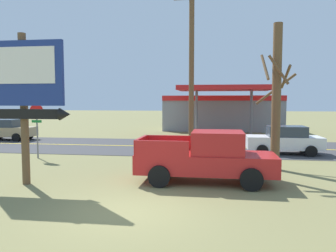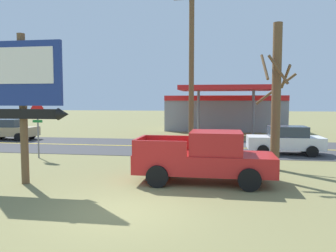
{
  "view_description": "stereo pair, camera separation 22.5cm",
  "coord_description": "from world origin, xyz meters",
  "px_view_note": "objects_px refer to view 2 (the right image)",
  "views": [
    {
      "loc": [
        2.38,
        -8.81,
        3.12
      ],
      "look_at": [
        0.0,
        8.0,
        1.8
      ],
      "focal_mm": 35.29,
      "sensor_mm": 36.0,
      "label": 1
    },
    {
      "loc": [
        2.61,
        -8.77,
        3.12
      ],
      "look_at": [
        0.0,
        8.0,
        1.8
      ],
      "focal_mm": 35.29,
      "sensor_mm": 36.0,
      "label": 2
    }
  ],
  "objects_px": {
    "bare_tree": "(276,96)",
    "gas_station": "(224,112)",
    "car_tan_near_lane": "(10,129)",
    "pickup_red_parked_on_lawn": "(206,157)",
    "stop_sign": "(38,121)",
    "car_white_far_lane": "(285,140)",
    "motel_sign": "(22,85)",
    "utility_pole": "(191,62)"
  },
  "relations": [
    {
      "from": "bare_tree",
      "to": "gas_station",
      "type": "distance_m",
      "value": 20.21
    },
    {
      "from": "gas_station",
      "to": "car_tan_near_lane",
      "type": "bearing_deg",
      "value": -145.68
    },
    {
      "from": "pickup_red_parked_on_lawn",
      "to": "car_tan_near_lane",
      "type": "xyz_separation_m",
      "value": [
        -15.92,
        11.34,
        -0.13
      ]
    },
    {
      "from": "stop_sign",
      "to": "car_white_far_lane",
      "type": "height_order",
      "value": "stop_sign"
    },
    {
      "from": "motel_sign",
      "to": "pickup_red_parked_on_lawn",
      "type": "xyz_separation_m",
      "value": [
        6.62,
        1.34,
        -2.7
      ]
    },
    {
      "from": "stop_sign",
      "to": "pickup_red_parked_on_lawn",
      "type": "distance_m",
      "value": 10.08
    },
    {
      "from": "pickup_red_parked_on_lawn",
      "to": "bare_tree",
      "type": "bearing_deg",
      "value": 43.62
    },
    {
      "from": "motel_sign",
      "to": "stop_sign",
      "type": "relative_size",
      "value": 1.88
    },
    {
      "from": "car_tan_near_lane",
      "to": "car_white_far_lane",
      "type": "bearing_deg",
      "value": -11.2
    },
    {
      "from": "pickup_red_parked_on_lawn",
      "to": "car_white_far_lane",
      "type": "height_order",
      "value": "pickup_red_parked_on_lawn"
    },
    {
      "from": "bare_tree",
      "to": "car_white_far_lane",
      "type": "bearing_deg",
      "value": 73.87
    },
    {
      "from": "utility_pole",
      "to": "car_white_far_lane",
      "type": "relative_size",
      "value": 2.25
    },
    {
      "from": "stop_sign",
      "to": "motel_sign",
      "type": "bearing_deg",
      "value": -64.37
    },
    {
      "from": "motel_sign",
      "to": "pickup_red_parked_on_lawn",
      "type": "relative_size",
      "value": 1.07
    },
    {
      "from": "car_tan_near_lane",
      "to": "car_white_far_lane",
      "type": "height_order",
      "value": "same"
    },
    {
      "from": "motel_sign",
      "to": "gas_station",
      "type": "relative_size",
      "value": 0.46
    },
    {
      "from": "car_white_far_lane",
      "to": "motel_sign",
      "type": "bearing_deg",
      "value": -141.5
    },
    {
      "from": "motel_sign",
      "to": "car_tan_near_lane",
      "type": "distance_m",
      "value": 15.97
    },
    {
      "from": "pickup_red_parked_on_lawn",
      "to": "car_white_far_lane",
      "type": "xyz_separation_m",
      "value": [
        4.28,
        7.34,
        -0.13
      ]
    },
    {
      "from": "motel_sign",
      "to": "car_white_far_lane",
      "type": "distance_m",
      "value": 14.21
    },
    {
      "from": "bare_tree",
      "to": "car_white_far_lane",
      "type": "distance_m",
      "value": 5.31
    },
    {
      "from": "utility_pole",
      "to": "gas_station",
      "type": "distance_m",
      "value": 19.03
    },
    {
      "from": "bare_tree",
      "to": "car_white_far_lane",
      "type": "height_order",
      "value": "bare_tree"
    },
    {
      "from": "car_tan_near_lane",
      "to": "stop_sign",
      "type": "bearing_deg",
      "value": -47.42
    },
    {
      "from": "gas_station",
      "to": "motel_sign",
      "type": "bearing_deg",
      "value": -107.53
    },
    {
      "from": "gas_station",
      "to": "pickup_red_parked_on_lawn",
      "type": "height_order",
      "value": "gas_station"
    },
    {
      "from": "pickup_red_parked_on_lawn",
      "to": "car_tan_near_lane",
      "type": "height_order",
      "value": "pickup_red_parked_on_lawn"
    },
    {
      "from": "gas_station",
      "to": "stop_sign",
      "type": "bearing_deg",
      "value": -118.4
    },
    {
      "from": "motel_sign",
      "to": "utility_pole",
      "type": "distance_m",
      "value": 8.1
    },
    {
      "from": "motel_sign",
      "to": "gas_station",
      "type": "height_order",
      "value": "motel_sign"
    },
    {
      "from": "stop_sign",
      "to": "bare_tree",
      "type": "relative_size",
      "value": 0.45
    },
    {
      "from": "utility_pole",
      "to": "bare_tree",
      "type": "height_order",
      "value": "utility_pole"
    },
    {
      "from": "motel_sign",
      "to": "pickup_red_parked_on_lawn",
      "type": "bearing_deg",
      "value": 11.41
    },
    {
      "from": "utility_pole",
      "to": "gas_station",
      "type": "relative_size",
      "value": 0.79
    },
    {
      "from": "car_tan_near_lane",
      "to": "pickup_red_parked_on_lawn",
      "type": "bearing_deg",
      "value": -35.45
    },
    {
      "from": "utility_pole",
      "to": "pickup_red_parked_on_lawn",
      "type": "xyz_separation_m",
      "value": [
        0.91,
        -4.24,
        -4.09
      ]
    },
    {
      "from": "car_tan_near_lane",
      "to": "car_white_far_lane",
      "type": "distance_m",
      "value": 20.59
    },
    {
      "from": "gas_station",
      "to": "car_tan_near_lane",
      "type": "relative_size",
      "value": 2.86
    },
    {
      "from": "utility_pole",
      "to": "pickup_red_parked_on_lawn",
      "type": "distance_m",
      "value": 5.96
    },
    {
      "from": "stop_sign",
      "to": "utility_pole",
      "type": "height_order",
      "value": "utility_pole"
    },
    {
      "from": "gas_station",
      "to": "car_tan_near_lane",
      "type": "distance_m",
      "value": 20.56
    },
    {
      "from": "stop_sign",
      "to": "pickup_red_parked_on_lawn",
      "type": "relative_size",
      "value": 0.57
    }
  ]
}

